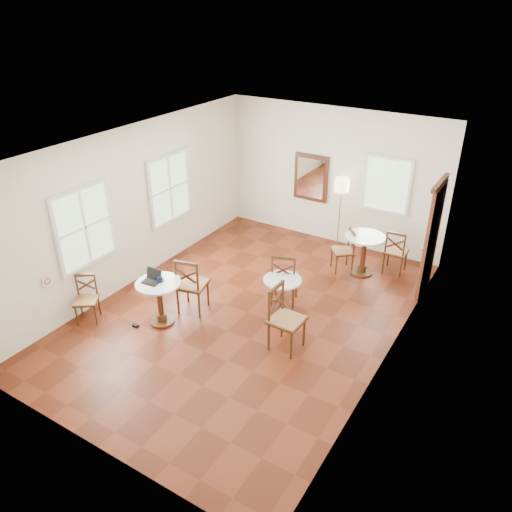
{
  "coord_description": "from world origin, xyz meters",
  "views": [
    {
      "loc": [
        3.99,
        -6.23,
        5.05
      ],
      "look_at": [
        0.0,
        0.3,
        1.0
      ],
      "focal_mm": 35.05,
      "sensor_mm": 36.0,
      "label": 1
    }
  ],
  "objects": [
    {
      "name": "ground",
      "position": [
        0.0,
        0.0,
        0.0
      ],
      "size": [
        7.0,
        7.0,
        0.0
      ],
      "primitive_type": "plane",
      "color": "#602310",
      "rests_on": "ground"
    },
    {
      "name": "room_shell",
      "position": [
        -0.06,
        0.27,
        1.89
      ],
      "size": [
        5.02,
        7.02,
        3.01
      ],
      "color": "white",
      "rests_on": "ground"
    },
    {
      "name": "cafe_table_near",
      "position": [
        -1.1,
        -1.02,
        0.49
      ],
      "size": [
        0.75,
        0.75,
        0.8
      ],
      "color": "#462611",
      "rests_on": "ground"
    },
    {
      "name": "cafe_table_mid",
      "position": [
        0.54,
        0.29,
        0.43
      ],
      "size": [
        0.66,
        0.66,
        0.7
      ],
      "color": "#462611",
      "rests_on": "ground"
    },
    {
      "name": "cafe_table_back",
      "position": [
        1.23,
        2.4,
        0.51
      ],
      "size": [
        0.79,
        0.79,
        0.83
      ],
      "color": "#462611",
      "rests_on": "ground"
    },
    {
      "name": "chair_near_a",
      "position": [
        -0.87,
        -0.44,
        0.53
      ],
      "size": [
        0.6,
        0.6,
        1.07
      ],
      "rotation": [
        0.0,
        0.0,
        3.38
      ],
      "color": "#462611",
      "rests_on": "ground"
    },
    {
      "name": "chair_near_b",
      "position": [
        -2.23,
        -1.61,
        0.41
      ],
      "size": [
        0.54,
        0.54,
        0.83
      ],
      "rotation": [
        0.0,
        0.0,
        0.62
      ],
      "color": "#462611",
      "rests_on": "ground"
    },
    {
      "name": "chair_mid_a",
      "position": [
        0.39,
        0.64,
        0.51
      ],
      "size": [
        0.6,
        0.6,
        1.03
      ],
      "rotation": [
        0.0,
        0.0,
        3.47
      ],
      "color": "#462611",
      "rests_on": "ground"
    },
    {
      "name": "chair_mid_b",
      "position": [
        1.03,
        -0.51,
        0.54
      ],
      "size": [
        0.52,
        0.52,
        1.09
      ],
      "rotation": [
        0.0,
        0.0,
        1.54
      ],
      "color": "#462611",
      "rests_on": "ground"
    },
    {
      "name": "chair_back_a",
      "position": [
        1.76,
        2.78,
        0.47
      ],
      "size": [
        0.45,
        0.45,
        0.94
      ],
      "rotation": [
        0.0,
        0.0,
        3.17
      ],
      "color": "#462611",
      "rests_on": "ground"
    },
    {
      "name": "chair_back_b",
      "position": [
        0.84,
        2.33,
        0.44
      ],
      "size": [
        0.57,
        0.57,
        0.88
      ],
      "rotation": [
        0.0,
        0.0,
        -0.87
      ],
      "color": "#462611",
      "rests_on": "ground"
    },
    {
      "name": "floor_lamp",
      "position": [
        0.36,
        3.15,
        1.38
      ],
      "size": [
        0.32,
        0.32,
        1.63
      ],
      "color": "#BF8C3F",
      "rests_on": "ground"
    },
    {
      "name": "laptop",
      "position": [
        -1.21,
        -1.04,
        0.85
      ],
      "size": [
        0.31,
        0.26,
        0.2
      ],
      "rotation": [
        0.0,
        0.0,
        0.09
      ],
      "color": "black",
      "rests_on": "cafe_table_near"
    },
    {
      "name": "mouse",
      "position": [
        -1.17,
        -0.89,
        0.82
      ],
      "size": [
        0.12,
        0.09,
        0.04
      ],
      "primitive_type": "ellipsoid",
      "rotation": [
        0.0,
        0.0,
        -0.26
      ],
      "color": "black",
      "rests_on": "cafe_table_near"
    },
    {
      "name": "navy_mug",
      "position": [
        -1.08,
        -0.98,
        0.85
      ],
      "size": [
        0.13,
        0.08,
        0.1
      ],
      "color": "black",
      "rests_on": "cafe_table_near"
    },
    {
      "name": "water_glass",
      "position": [
        -1.22,
        -0.97,
        0.85
      ],
      "size": [
        0.06,
        0.06,
        0.1
      ],
      "primitive_type": "cylinder",
      "color": "white",
      "rests_on": "cafe_table_near"
    },
    {
      "name": "power_adapter",
      "position": [
        -1.4,
        -1.36,
        0.02
      ],
      "size": [
        0.11,
        0.06,
        0.04
      ],
      "primitive_type": "cube",
      "color": "black",
      "rests_on": "ground"
    }
  ]
}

